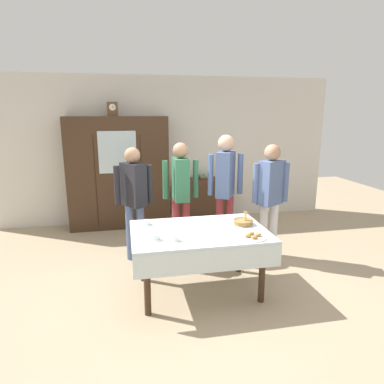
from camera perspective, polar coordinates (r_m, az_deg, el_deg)
ground_plane at (r=4.31m, az=0.55°, el=-14.98°), size 12.00×12.00×0.00m
back_wall at (r=6.45m, az=-4.36°, el=7.09°), size 6.40×0.10×2.70m
dining_table at (r=3.83m, az=1.30°, el=-8.11°), size 1.52×1.03×0.75m
wall_cabinet at (r=6.16m, az=-12.30°, el=3.17°), size 1.76×0.46×1.98m
mantel_clock at (r=6.07m, az=-13.30°, el=13.52°), size 0.18×0.11×0.24m
bookshelf_low at (r=6.49m, az=1.75°, el=-1.27°), size 1.04×0.35×0.82m
book_stack at (r=6.40m, az=1.78°, el=2.58°), size 0.15×0.22×0.07m
tea_cup_front_edge at (r=3.55m, az=-6.13°, el=-7.66°), size 0.13×0.13×0.06m
tea_cup_far_left at (r=4.02m, az=-7.68°, el=-5.19°), size 0.13×0.13×0.06m
tea_cup_center at (r=3.51m, az=-2.98°, el=-7.87°), size 0.13×0.13×0.06m
bread_basket at (r=4.04m, az=8.66°, el=-5.00°), size 0.24×0.24×0.16m
pastry_plate at (r=3.65m, az=10.30°, el=-7.43°), size 0.28×0.28×0.05m
spoon_far_right at (r=3.81m, az=6.87°, el=-6.59°), size 0.12×0.02×0.01m
spoon_mid_left at (r=4.08m, az=-2.85°, el=-5.13°), size 0.12×0.02×0.01m
spoon_near_right at (r=3.56m, az=2.21°, el=-7.98°), size 0.12×0.02×0.01m
person_behind_table_left at (r=4.84m, az=-1.93°, el=0.79°), size 0.52×0.36×1.64m
person_near_right_end at (r=4.84m, az=5.66°, el=1.65°), size 0.52×0.41×1.74m
person_by_cabinet at (r=4.69m, az=-9.82°, el=-0.17°), size 0.52×0.41×1.59m
person_behind_table_right at (r=4.75m, az=13.13°, el=0.17°), size 0.52×0.36×1.63m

